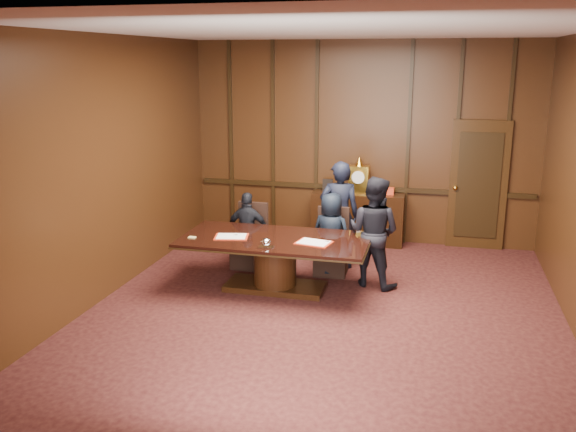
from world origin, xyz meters
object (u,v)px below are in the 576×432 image
(conference_table, at_px, (275,255))
(witness_left, at_px, (339,215))
(signatory_left, at_px, (248,231))
(witness_right, at_px, (374,232))
(sideboard, at_px, (358,216))
(signatory_right, at_px, (331,234))

(conference_table, distance_m, witness_left, 1.42)
(signatory_left, relative_size, witness_left, 0.72)
(signatory_left, bearing_deg, witness_right, 170.57)
(conference_table, distance_m, witness_right, 1.44)
(sideboard, distance_m, witness_right, 2.11)
(signatory_right, distance_m, witness_right, 0.74)
(witness_right, bearing_deg, sideboard, -56.39)
(witness_left, bearing_deg, signatory_left, 5.87)
(witness_right, bearing_deg, signatory_left, 11.90)
(signatory_right, xyz_separation_m, witness_left, (0.06, 0.39, 0.21))
(conference_table, height_order, witness_left, witness_left)
(conference_table, xyz_separation_m, signatory_right, (0.65, 0.80, 0.12))
(conference_table, relative_size, witness_left, 1.56)
(conference_table, distance_m, signatory_right, 1.04)
(witness_left, bearing_deg, conference_table, 49.08)
(sideboard, xyz_separation_m, witness_right, (0.49, -2.03, 0.31))
(conference_table, relative_size, witness_right, 1.65)
(conference_table, bearing_deg, witness_left, 59.22)
(signatory_left, bearing_deg, conference_table, 127.77)
(sideboard, relative_size, signatory_right, 1.27)
(signatory_right, relative_size, witness_left, 0.75)
(signatory_right, bearing_deg, signatory_left, 12.59)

